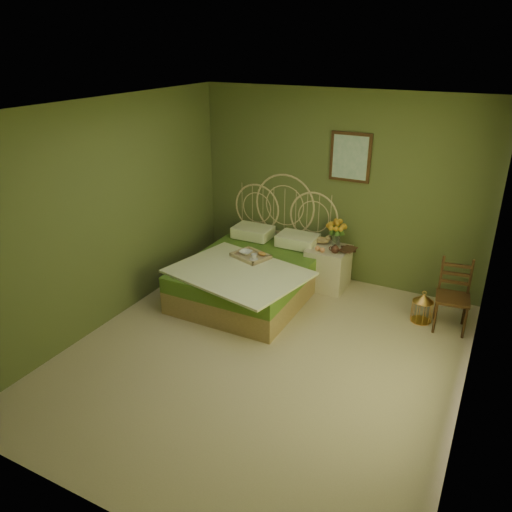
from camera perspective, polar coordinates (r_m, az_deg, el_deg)
The scene contains 14 objects.
floor at distance 5.52m, azimuth 0.78°, elevation -11.35°, with size 4.50×4.50×0.00m, color #C0AA8B.
ceiling at distance 4.56m, azimuth 0.96°, elevation 16.53°, with size 4.50×4.50×0.00m, color silver.
wall_back at distance 6.87m, azimuth 9.35°, elevation 7.58°, with size 4.00×4.00×0.00m, color #515B30.
wall_left at distance 6.00m, azimuth -16.56°, elevation 4.52°, with size 4.50×4.50×0.00m, color #515B30.
wall_right at distance 4.46m, azimuth 24.57°, elevation -3.37°, with size 4.50×4.50×0.00m, color #515B30.
wall_art at distance 6.70m, azimuth 10.73°, elevation 11.04°, with size 0.54×0.04×0.64m.
bed at distance 6.67m, azimuth -0.21°, elevation -1.73°, with size 1.79×2.26×1.40m.
nightstand at distance 6.86m, azimuth 8.31°, elevation -0.76°, with size 0.52×0.52×1.01m.
chair at distance 6.25m, azimuth 21.74°, elevation -3.69°, with size 0.42×0.42×0.85m.
birdcage at distance 6.37m, azimuth 18.46°, elevation -5.66°, with size 0.24×0.24×0.37m.
book_lower at distance 6.73m, azimuth 9.84°, elevation 0.75°, with size 0.16×0.22×0.02m, color #381E0F.
book_upper at distance 6.73m, azimuth 9.85°, elevation 0.91°, with size 0.17×0.24×0.02m, color #472819.
cereal_bowl at distance 6.60m, azimuth -1.18°, elevation 0.41°, with size 0.17×0.17×0.04m, color white.
coffee_cup at distance 6.43m, azimuth -0.24°, elevation -0.08°, with size 0.08×0.08×0.07m, color white.
Camera 1 is at (2.01, -4.05, 3.16)m, focal length 35.00 mm.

